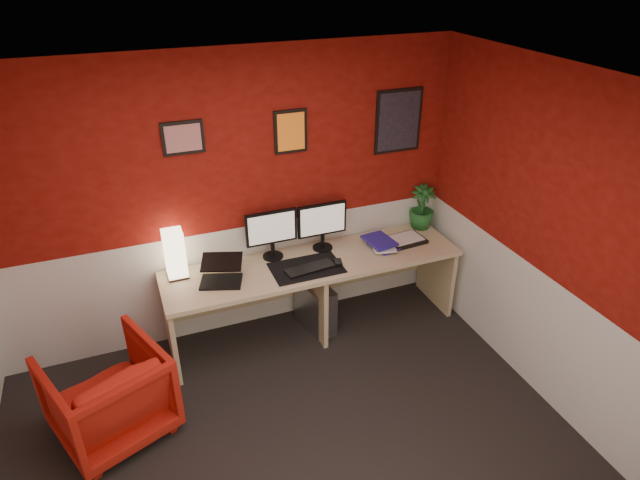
{
  "coord_description": "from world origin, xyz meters",
  "views": [
    {
      "loc": [
        -0.8,
        -2.38,
        3.17
      ],
      "look_at": [
        0.6,
        1.21,
        1.05
      ],
      "focal_mm": 30.62,
      "sensor_mm": 36.0,
      "label": 1
    }
  ],
  "objects": [
    {
      "name": "book_middle",
      "position": [
        1.18,
        1.41,
        0.77
      ],
      "size": [
        0.26,
        0.31,
        0.02
      ],
      "primitive_type": "imported",
      "rotation": [
        0.0,
        0.0,
        -0.26
      ],
      "color": "silver",
      "rests_on": "book_bottom"
    },
    {
      "name": "potted_plant",
      "position": [
        1.81,
        1.64,
        0.94
      ],
      "size": [
        0.29,
        0.29,
        0.43
      ],
      "primitive_type": "imported",
      "rotation": [
        0.0,
        0.0,
        -0.25
      ],
      "color": "#19591E",
      "rests_on": "desk"
    },
    {
      "name": "wainscot_right",
      "position": [
        2.0,
        0.0,
        0.5
      ],
      "size": [
        0.01,
        3.5,
        1.0
      ],
      "primitive_type": "cube",
      "color": "silver",
      "rests_on": "ground"
    },
    {
      "name": "art_center",
      "position": [
        0.55,
        1.74,
        1.8
      ],
      "size": [
        0.28,
        0.02,
        0.36
      ],
      "primitive_type": "cube",
      "color": "orange",
      "rests_on": "wall_back"
    },
    {
      "name": "laptop",
      "position": [
        -0.2,
        1.37,
        0.84
      ],
      "size": [
        0.39,
        0.33,
        0.22
      ],
      "primitive_type": "cube",
      "rotation": [
        0.0,
        0.0,
        -0.33
      ],
      "color": "black",
      "rests_on": "desk"
    },
    {
      "name": "ceiling",
      "position": [
        0.0,
        0.0,
        2.5
      ],
      "size": [
        4.0,
        3.5,
        0.01
      ],
      "primitive_type": "cube",
      "color": "white",
      "rests_on": "ground"
    },
    {
      "name": "art_right",
      "position": [
        1.54,
        1.74,
        1.78
      ],
      "size": [
        0.44,
        0.02,
        0.56
      ],
      "primitive_type": "cube",
      "color": "black",
      "rests_on": "wall_back"
    },
    {
      "name": "shoji_lamp",
      "position": [
        -0.51,
        1.6,
        0.93
      ],
      "size": [
        0.16,
        0.16,
        0.4
      ],
      "primitive_type": "cube",
      "color": "#FFE5B2",
      "rests_on": "desk"
    },
    {
      "name": "book_top",
      "position": [
        1.15,
        1.41,
        0.79
      ],
      "size": [
        0.26,
        0.33,
        0.03
      ],
      "primitive_type": "imported",
      "rotation": [
        0.0,
        0.0,
        0.12
      ],
      "color": "#2B229D",
      "rests_on": "book_middle"
    },
    {
      "name": "wainscot_back",
      "position": [
        0.0,
        1.75,
        0.5
      ],
      "size": [
        4.0,
        0.01,
        1.0
      ],
      "primitive_type": "cube",
      "color": "silver",
      "rests_on": "ground"
    },
    {
      "name": "wall_right",
      "position": [
        2.0,
        0.0,
        1.25
      ],
      "size": [
        0.01,
        3.5,
        2.5
      ],
      "primitive_type": "cube",
      "color": "maroon",
      "rests_on": "ground"
    },
    {
      "name": "monitor_right",
      "position": [
        0.78,
        1.59,
        1.02
      ],
      "size": [
        0.45,
        0.06,
        0.58
      ],
      "primitive_type": "cube",
      "color": "black",
      "rests_on": "desk"
    },
    {
      "name": "pc_tower",
      "position": [
        0.65,
        1.45,
        0.23
      ],
      "size": [
        0.27,
        0.48,
        0.45
      ],
      "primitive_type": "cube",
      "rotation": [
        0.0,
        0.0,
        0.17
      ],
      "color": "#99999E",
      "rests_on": "ground"
    },
    {
      "name": "ground",
      "position": [
        0.0,
        0.0,
        0.0
      ],
      "size": [
        4.0,
        3.5,
        0.01
      ],
      "primitive_type": "cube",
      "color": "black",
      "rests_on": "ground"
    },
    {
      "name": "book_bottom",
      "position": [
        1.2,
        1.39,
        0.74
      ],
      "size": [
        0.24,
        0.3,
        0.03
      ],
      "primitive_type": "imported",
      "rotation": [
        0.0,
        0.0,
        0.18
      ],
      "color": "#2B229D",
      "rests_on": "desk"
    },
    {
      "name": "keyboard",
      "position": [
        0.54,
        1.29,
        0.74
      ],
      "size": [
        0.43,
        0.19,
        0.02
      ],
      "primitive_type": "cube",
      "rotation": [
        0.0,
        0.0,
        0.12
      ],
      "color": "black",
      "rests_on": "desk_mat"
    },
    {
      "name": "armchair",
      "position": [
        -1.16,
        0.83,
        0.35
      ],
      "size": [
        0.97,
        0.98,
        0.69
      ],
      "primitive_type": "imported",
      "rotation": [
        0.0,
        0.0,
        3.53
      ],
      "color": "red",
      "rests_on": "ground"
    },
    {
      "name": "art_left",
      "position": [
        -0.31,
        1.74,
        1.85
      ],
      "size": [
        0.32,
        0.02,
        0.26
      ],
      "primitive_type": "cube",
      "color": "red",
      "rests_on": "wall_back"
    },
    {
      "name": "desk",
      "position": [
        0.62,
        1.41,
        0.36
      ],
      "size": [
        2.6,
        0.65,
        0.73
      ],
      "primitive_type": "cube",
      "color": "#CBB382",
      "rests_on": "ground"
    },
    {
      "name": "desk_mat",
      "position": [
        0.52,
        1.33,
        0.73
      ],
      "size": [
        0.6,
        0.38,
        0.01
      ],
      "primitive_type": "cube",
      "color": "black",
      "rests_on": "desk"
    },
    {
      "name": "mouse",
      "position": [
        0.8,
        1.28,
        0.75
      ],
      "size": [
        0.08,
        0.11,
        0.03
      ],
      "primitive_type": "cube",
      "rotation": [
        0.0,
        0.0,
        -0.24
      ],
      "color": "black",
      "rests_on": "desk_mat"
    },
    {
      "name": "zen_tray",
      "position": [
        1.53,
        1.43,
        0.74
      ],
      "size": [
        0.37,
        0.28,
        0.03
      ],
      "primitive_type": "cube",
      "rotation": [
        0.0,
        0.0,
        0.09
      ],
      "color": "black",
      "rests_on": "desk"
    },
    {
      "name": "monitor_left",
      "position": [
        0.31,
        1.61,
        1.02
      ],
      "size": [
        0.45,
        0.06,
        0.58
      ],
      "primitive_type": "cube",
      "color": "black",
      "rests_on": "desk"
    },
    {
      "name": "wall_back",
      "position": [
        0.0,
        1.75,
        1.25
      ],
      "size": [
        4.0,
        0.01,
        2.5
      ],
      "primitive_type": "cube",
      "color": "maroon",
      "rests_on": "ground"
    }
  ]
}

